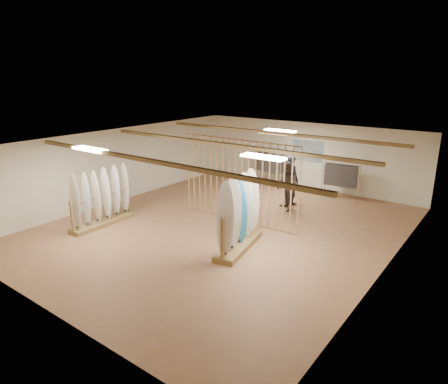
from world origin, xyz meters
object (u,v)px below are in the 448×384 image
Objects in this scene: rack_left at (102,206)px; shopper_b at (287,183)px; rack_right at (239,224)px; clothing_rack_b at (341,175)px; shopper_a at (291,177)px; clothing_rack_a at (270,161)px.

rack_left is 1.16× the size of shopper_b.
rack_right is 6.30m from clothing_rack_b.
shopper_b is (4.13, 4.89, 0.36)m from rack_left.
rack_left is at bearing 67.65° from shopper_a.
clothing_rack_a is at bearing 171.17° from clothing_rack_b.
rack_right reaches higher than clothing_rack_a.
clothing_rack_a is 0.82× the size of shopper_b.
clothing_rack_b is at bearing 73.22° from rack_right.
rack_right is at bearing 111.67° from shopper_a.
shopper_a is 1.05× the size of shopper_b.
shopper_b is at bearing 48.82° from rack_left.
rack_left is 1.10× the size of shopper_a.
shopper_a reaches higher than shopper_b.
shopper_a is at bearing 87.58° from rack_right.
shopper_b is at bearing -40.34° from clothing_rack_a.
clothing_rack_b is at bearing 53.99° from rack_left.
rack_right is (4.64, 1.13, 0.09)m from rack_left.
rack_right is 7.02m from clothing_rack_a.
clothing_rack_b is 2.18m from shopper_a.
clothing_rack_a reaches higher than clothing_rack_b.
rack_right is at bearing -57.26° from clothing_rack_a.
rack_left reaches higher than clothing_rack_b.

